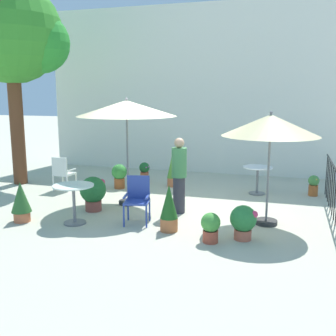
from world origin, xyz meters
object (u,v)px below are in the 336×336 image
(standing_person, at_px, (179,175))
(potted_plant_1, at_px, (172,170))
(potted_plant_5, at_px, (169,208))
(potted_plant_7, at_px, (144,171))
(potted_plant_2, at_px, (313,185))
(potted_plant_3, at_px, (21,201))
(cafe_table_1, at_px, (74,197))
(potted_plant_4, at_px, (244,221))
(shade_tree, at_px, (13,33))
(potted_plant_0, at_px, (93,192))
(patio_umbrella_1, at_px, (270,126))
(patio_chair_0, at_px, (63,172))
(cafe_table_0, at_px, (257,175))
(patio_umbrella_0, at_px, (127,109))
(potted_plant_8, at_px, (211,226))
(potted_plant_6, at_px, (119,175))
(patio_chair_1, at_px, (138,197))

(standing_person, bearing_deg, potted_plant_1, 109.85)
(potted_plant_5, relative_size, potted_plant_7, 1.59)
(potted_plant_2, height_order, potted_plant_3, potted_plant_3)
(cafe_table_1, distance_m, potted_plant_4, 3.30)
(shade_tree, distance_m, potted_plant_4, 8.02)
(potted_plant_0, height_order, potted_plant_2, potted_plant_0)
(patio_umbrella_1, height_order, patio_chair_0, patio_umbrella_1)
(shade_tree, xyz_separation_m, cafe_table_1, (3.25, -2.77, -3.58))
(potted_plant_0, distance_m, potted_plant_1, 2.89)
(cafe_table_1, xyz_separation_m, potted_plant_2, (4.63, 3.68, -0.27))
(potted_plant_5, bearing_deg, potted_plant_0, 158.55)
(potted_plant_5, bearing_deg, patio_chair_0, 148.39)
(cafe_table_0, xyz_separation_m, potted_plant_1, (-2.31, 0.17, -0.04))
(potted_plant_4, bearing_deg, shade_tree, 157.78)
(potted_plant_0, bearing_deg, cafe_table_1, -86.64)
(shade_tree, relative_size, cafe_table_0, 7.41)
(potted_plant_0, height_order, standing_person, standing_person)
(patio_chair_0, height_order, potted_plant_3, patio_chair_0)
(patio_umbrella_0, distance_m, potted_plant_8, 3.50)
(potted_plant_2, relative_size, potted_plant_7, 0.93)
(patio_chair_0, bearing_deg, potted_plant_8, -29.94)
(cafe_table_1, height_order, potted_plant_6, cafe_table_1)
(patio_umbrella_0, height_order, potted_plant_8, patio_umbrella_0)
(shade_tree, bearing_deg, potted_plant_1, 11.33)
(cafe_table_0, bearing_deg, standing_person, -124.75)
(patio_umbrella_1, bearing_deg, patio_umbrella_0, 170.08)
(cafe_table_1, height_order, potted_plant_4, cafe_table_1)
(cafe_table_1, xyz_separation_m, patio_chair_0, (-1.69, 2.34, -0.04))
(shade_tree, distance_m, potted_plant_5, 6.87)
(shade_tree, xyz_separation_m, potted_plant_6, (2.90, 0.24, -3.76))
(cafe_table_1, bearing_deg, potted_plant_1, 75.23)
(cafe_table_1, bearing_deg, patio_chair_0, 125.72)
(potted_plant_1, bearing_deg, shade_tree, -168.67)
(potted_plant_4, xyz_separation_m, potted_plant_8, (-0.53, -0.31, -0.06))
(patio_chair_1, bearing_deg, potted_plant_4, -8.94)
(cafe_table_0, relative_size, potted_plant_4, 1.21)
(potted_plant_1, relative_size, standing_person, 0.55)
(standing_person, bearing_deg, potted_plant_7, 123.46)
(patio_chair_0, xyz_separation_m, potted_plant_8, (4.45, -2.56, -0.22))
(patio_umbrella_0, distance_m, cafe_table_0, 3.73)
(cafe_table_1, height_order, patio_chair_1, patio_chair_1)
(patio_chair_1, height_order, potted_plant_8, patio_chair_1)
(cafe_table_1, bearing_deg, patio_umbrella_0, 73.78)
(potted_plant_7, bearing_deg, cafe_table_1, -89.89)
(potted_plant_2, height_order, potted_plant_6, potted_plant_6)
(potted_plant_4, xyz_separation_m, potted_plant_5, (-1.38, 0.04, 0.10))
(shade_tree, height_order, potted_plant_0, shade_tree)
(potted_plant_3, distance_m, potted_plant_4, 4.38)
(cafe_table_0, xyz_separation_m, potted_plant_7, (-3.27, 0.57, -0.19))
(patio_umbrella_1, distance_m, potted_plant_5, 2.46)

